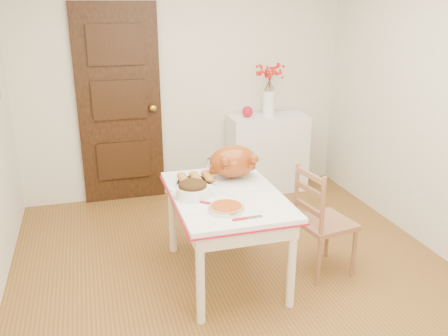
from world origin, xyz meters
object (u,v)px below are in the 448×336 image
object	(u,v)px
kitchen_table	(226,235)
turkey_platter	(233,163)
chair_oak	(325,220)
pumpkin_pie	(226,207)
sideboard	(267,153)

from	to	relation	value
kitchen_table	turkey_platter	size ratio (longest dim) A/B	2.68
chair_oak	pumpkin_pie	distance (m)	0.92
chair_oak	pumpkin_pie	size ratio (longest dim) A/B	3.60
kitchen_table	chair_oak	world-z (taller)	chair_oak
pumpkin_pie	chair_oak	bearing A→B (deg)	10.95
chair_oak	kitchen_table	bearing A→B (deg)	70.41
kitchen_table	turkey_platter	xyz separation A→B (m)	(0.13, 0.25, 0.49)
chair_oak	pumpkin_pie	xyz separation A→B (m)	(-0.85, -0.16, 0.29)
turkey_platter	pumpkin_pie	xyz separation A→B (m)	(-0.22, -0.55, -0.11)
sideboard	pumpkin_pie	bearing A→B (deg)	-118.57
kitchen_table	turkey_platter	world-z (taller)	turkey_platter
chair_oak	turkey_platter	size ratio (longest dim) A/B	2.01
chair_oak	sideboard	bearing A→B (deg)	-15.92
kitchen_table	pumpkin_pie	bearing A→B (deg)	-105.83
pumpkin_pie	kitchen_table	bearing A→B (deg)	74.17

